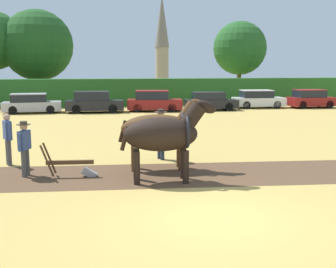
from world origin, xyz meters
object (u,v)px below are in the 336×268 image
plow (74,166)px  parked_car_center (154,101)px  draft_horse_lead_right (161,128)px  farmer_at_plow (24,144)px  parked_car_left (31,104)px  parked_car_center_left (94,102)px  draft_horse_lead_left (164,134)px  parked_car_right (258,99)px  farmer_beside_team (161,130)px  church_spire (162,40)px  farmer_onlooker_right (8,135)px  tree_center_right (240,48)px  parked_car_center_right (210,101)px  parked_car_far_right (311,99)px  tree_center (37,45)px

plow → parked_car_center: parked_car_center is taller
draft_horse_lead_right → farmer_at_plow: draft_horse_lead_right is taller
parked_car_left → parked_car_center_left: size_ratio=0.98×
parked_car_center → parked_car_center_left: bearing=-170.4°
farmer_at_plow → plow: bearing=4.8°
draft_horse_lead_left → parked_car_right: draft_horse_lead_left is taller
farmer_beside_team → parked_car_right: farmer_beside_team is taller
church_spire → parked_car_center_left: size_ratio=3.29×
church_spire → farmer_onlooker_right: bearing=-107.0°
tree_center_right → parked_car_left: tree_center_right is taller
church_spire → parked_car_center_left: 34.51m
church_spire → farmer_beside_team: church_spire is taller
parked_car_center → parked_car_center_right: parked_car_center is taller
farmer_at_plow → parked_car_right: farmer_at_plow is taller
plow → parked_car_center_left: bearing=92.7°
parked_car_center_left → parked_car_center: (4.51, 0.01, 0.01)m
draft_horse_lead_right → parked_car_right: bearing=65.0°
draft_horse_lead_left → farmer_onlooker_right: (-4.72, 3.09, -0.35)m
church_spire → parked_car_center_left: (-11.46, -31.86, -6.67)m
parked_car_left → parked_car_center_left: 4.55m
parked_car_center_left → parked_car_far_right: size_ratio=1.11×
tree_center_right → draft_horse_lead_right: bearing=-115.9°
farmer_onlooker_right → parked_car_center_right: farmer_onlooker_right is taller
draft_horse_lead_right → parked_car_center_right: size_ratio=0.69×
tree_center → tree_center_right: tree_center is taller
tree_center → tree_center_right: (20.17, -1.24, -0.14)m
farmer_onlooker_right → parked_car_center: (7.98, 16.93, -0.27)m
draft_horse_lead_right → parked_car_center: bearing=87.2°
tree_center_right → parked_car_center_right: bearing=-122.0°
draft_horse_lead_right → parked_car_left: (-5.94, 19.09, -0.66)m
tree_center_right → parked_car_center_right: tree_center_right is taller
parked_car_far_right → tree_center_right: bearing=104.5°
farmer_at_plow → draft_horse_lead_left: bearing=0.7°
farmer_beside_team → parked_car_far_right: (16.03, 17.20, -0.35)m
farmer_beside_team → parked_car_center_left: bearing=78.3°
draft_horse_lead_left → parked_car_left: bearing=112.3°
draft_horse_lead_left → farmer_at_plow: size_ratio=1.67×
farmer_at_plow → parked_car_right: 25.29m
draft_horse_lead_left → farmer_beside_team: draft_horse_lead_left is taller
draft_horse_lead_left → farmer_onlooker_right: 5.65m
draft_horse_lead_left → tree_center_right: bearing=71.6°
parked_car_center → parked_car_right: 8.94m
tree_center → tree_center_right: size_ratio=1.10×
parked_car_center_left → parked_car_right: 13.44m
church_spire → farmer_onlooker_right: (-14.92, -48.78, -6.40)m
church_spire → farmer_at_plow: size_ratio=8.47×
farmer_beside_team → parked_car_center_right: bearing=49.4°
farmer_beside_team → parked_car_center: 17.31m
church_spire → parked_car_left: church_spire is taller
tree_center_right → draft_horse_lead_left: size_ratio=2.88×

